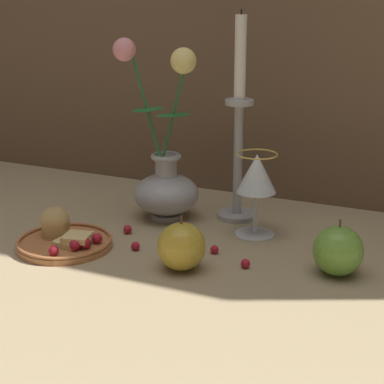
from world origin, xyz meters
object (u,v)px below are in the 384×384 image
object	(u,v)px
vase	(165,176)
apple_near_glass	(181,246)
plate_with_pastries	(63,237)
candlestick	(239,137)
wine_glass	(257,177)
apple_beside_vase	(338,251)

from	to	relation	value
vase	apple_near_glass	xyz separation A→B (m)	(0.13, -0.21, -0.05)
plate_with_pastries	candlestick	xyz separation A→B (m)	(0.23, 0.26, 0.15)
wine_glass	plate_with_pastries	bearing A→B (deg)	-146.87
plate_with_pastries	wine_glass	size ratio (longest dim) A/B	1.09
plate_with_pastries	candlestick	distance (m)	0.38
plate_with_pastries	wine_glass	distance (m)	0.37
plate_with_pastries	apple_beside_vase	bearing A→B (deg)	9.68
wine_glass	apple_near_glass	distance (m)	0.22
wine_glass	apple_near_glass	size ratio (longest dim) A/B	1.71
apple_beside_vase	apple_near_glass	size ratio (longest dim) A/B	1.02
candlestick	apple_beside_vase	bearing A→B (deg)	-37.49
candlestick	plate_with_pastries	bearing A→B (deg)	-131.49
apple_near_glass	plate_with_pastries	bearing A→B (deg)	179.05
vase	wine_glass	bearing A→B (deg)	-3.41
apple_beside_vase	plate_with_pastries	bearing A→B (deg)	-170.32
vase	wine_glass	xyz separation A→B (m)	(0.19, -0.01, 0.03)
vase	apple_near_glass	world-z (taller)	vase
candlestick	apple_near_glass	xyz separation A→B (m)	(0.00, -0.27, -0.13)
candlestick	apple_near_glass	distance (m)	0.30
plate_with_pastries	apple_near_glass	bearing A→B (deg)	-0.95
wine_glass	candlestick	xyz separation A→B (m)	(-0.06, 0.07, 0.05)
vase	apple_beside_vase	world-z (taller)	vase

